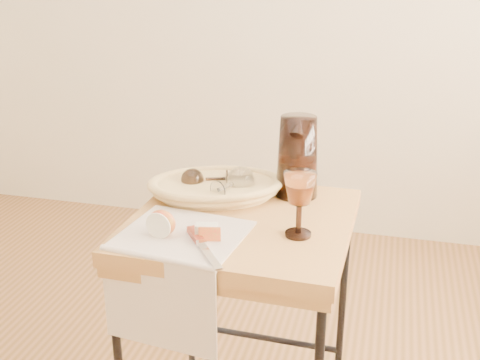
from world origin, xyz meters
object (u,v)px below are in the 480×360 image
(wine_goblet, at_px, (299,204))
(pitcher, at_px, (298,157))
(apple_half, at_px, (162,222))
(table_knife, at_px, (203,245))
(side_table, at_px, (242,333))
(tea_towel, at_px, (183,235))
(bread_basket, at_px, (216,189))
(goblet_lying_b, at_px, (231,184))
(goblet_lying_a, at_px, (207,179))

(wine_goblet, bearing_deg, pitcher, 100.53)
(apple_half, height_order, table_knife, apple_half)
(side_table, xyz_separation_m, tea_towel, (-0.12, -0.15, 0.39))
(tea_towel, distance_m, wine_goblet, 0.32)
(bread_basket, distance_m, wine_goblet, 0.35)
(pitcher, bearing_deg, apple_half, -121.19)
(goblet_lying_b, height_order, table_knife, goblet_lying_b)
(tea_towel, bearing_deg, bread_basket, 94.96)
(side_table, relative_size, wine_goblet, 4.31)
(wine_goblet, bearing_deg, bread_basket, 144.80)
(goblet_lying_b, bearing_deg, goblet_lying_a, 91.67)
(wine_goblet, xyz_separation_m, table_knife, (-0.22, -0.14, -0.07))
(goblet_lying_a, height_order, pitcher, pitcher)
(table_knife, bearing_deg, tea_towel, -166.52)
(apple_half, bearing_deg, pitcher, 59.03)
(goblet_lying_a, xyz_separation_m, pitcher, (0.27, 0.06, 0.08))
(tea_towel, distance_m, table_knife, 0.10)
(goblet_lying_a, height_order, table_knife, goblet_lying_a)
(apple_half, bearing_deg, wine_goblet, 22.57)
(side_table, distance_m, goblet_lying_b, 0.45)
(side_table, relative_size, tea_towel, 2.45)
(side_table, relative_size, goblet_lying_b, 5.62)
(tea_towel, relative_size, goblet_lying_a, 2.74)
(tea_towel, height_order, goblet_lying_a, goblet_lying_a)
(bread_basket, xyz_separation_m, wine_goblet, (0.28, -0.20, 0.06))
(tea_towel, xyz_separation_m, goblet_lying_b, (0.06, 0.26, 0.05))
(goblet_lying_b, height_order, wine_goblet, wine_goblet)
(pitcher, bearing_deg, side_table, -113.77)
(tea_towel, bearing_deg, pitcher, 62.37)
(wine_goblet, xyz_separation_m, apple_half, (-0.34, -0.10, -0.05))
(goblet_lying_b, bearing_deg, wine_goblet, -102.55)
(pitcher, bearing_deg, goblet_lying_a, -160.62)
(goblet_lying_b, distance_m, table_knife, 0.33)
(side_table, distance_m, table_knife, 0.46)
(tea_towel, relative_size, table_knife, 1.40)
(bread_basket, bearing_deg, goblet_lying_b, -41.29)
(bread_basket, relative_size, apple_half, 4.76)
(bread_basket, relative_size, pitcher, 1.26)
(goblet_lying_b, distance_m, wine_goblet, 0.29)
(pitcher, xyz_separation_m, apple_half, (-0.29, -0.37, -0.08))
(side_table, height_order, tea_towel, tea_towel)
(tea_towel, height_order, pitcher, pitcher)
(apple_half, bearing_deg, table_knife, -13.94)
(pitcher, relative_size, wine_goblet, 1.61)
(goblet_lying_a, bearing_deg, bread_basket, 135.15)
(apple_half, bearing_deg, goblet_lying_a, 92.49)
(pitcher, height_order, wine_goblet, pitcher)
(goblet_lying_a, bearing_deg, table_knife, 87.31)
(bread_basket, distance_m, goblet_lying_a, 0.04)
(wine_goblet, height_order, apple_half, wine_goblet)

